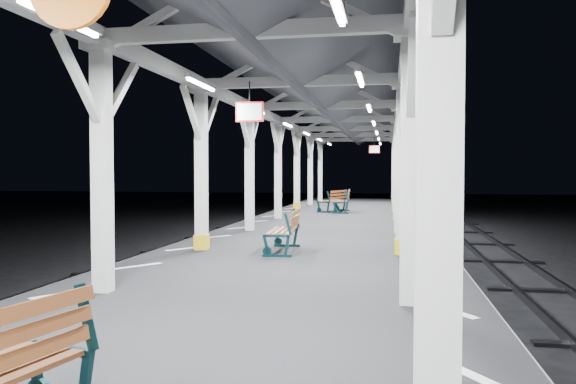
# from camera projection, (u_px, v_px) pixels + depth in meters

# --- Properties ---
(ground) EXTENTS (120.00, 120.00, 0.00)m
(ground) POSITION_uv_depth(u_px,v_px,m) (279.00, 332.00, 9.15)
(ground) COLOR black
(ground) RESTS_ON ground
(platform) EXTENTS (6.00, 50.00, 1.00)m
(platform) POSITION_uv_depth(u_px,v_px,m) (279.00, 301.00, 9.14)
(platform) COLOR black
(platform) RESTS_ON ground
(hazard_stripes_left) EXTENTS (1.00, 48.00, 0.01)m
(hazard_stripes_left) POSITION_uv_depth(u_px,v_px,m) (138.00, 266.00, 9.55)
(hazard_stripes_left) COLOR silver
(hazard_stripes_left) RESTS_ON platform
(hazard_stripes_right) EXTENTS (1.00, 48.00, 0.01)m
(hazard_stripes_right) POSITION_uv_depth(u_px,v_px,m) (434.00, 275.00, 8.68)
(hazard_stripes_right) COLOR silver
(hazard_stripes_right) RESTS_ON platform
(track_left) EXTENTS (2.20, 60.00, 0.16)m
(track_left) POSITION_uv_depth(u_px,v_px,m) (5.00, 313.00, 10.04)
(track_left) COLOR #2D2D33
(track_left) RESTS_ON ground
(canopy) EXTENTS (5.40, 49.00, 4.65)m
(canopy) POSITION_uv_depth(u_px,v_px,m) (279.00, 50.00, 8.97)
(canopy) COLOR silver
(canopy) RESTS_ON platform
(bench_mid) EXTENTS (0.67, 1.59, 0.84)m
(bench_mid) POSITION_uv_depth(u_px,v_px,m) (287.00, 229.00, 11.28)
(bench_mid) COLOR black
(bench_mid) RESTS_ON platform
(bench_far) EXTENTS (1.08, 1.71, 0.87)m
(bench_far) POSITION_uv_depth(u_px,v_px,m) (334.00, 200.00, 22.76)
(bench_far) COLOR black
(bench_far) RESTS_ON platform
(bench_extra) EXTENTS (0.71, 1.71, 0.91)m
(bench_extra) POSITION_uv_depth(u_px,v_px,m) (344.00, 200.00, 22.27)
(bench_extra) COLOR black
(bench_extra) RESTS_ON platform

